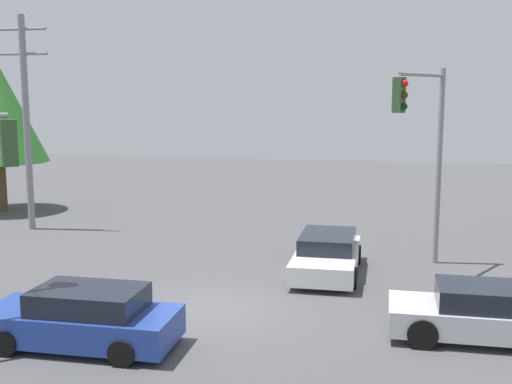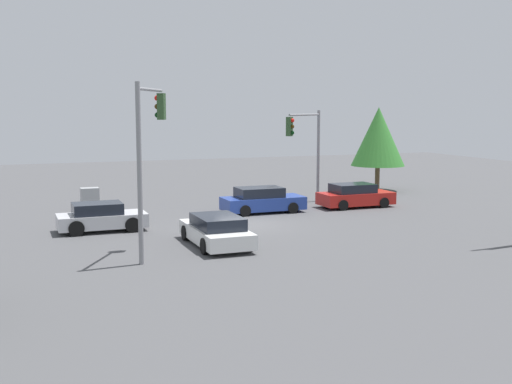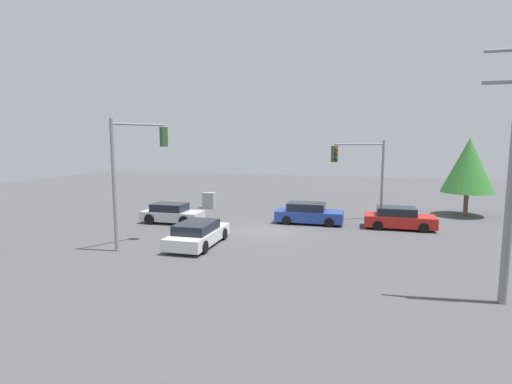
# 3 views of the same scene
# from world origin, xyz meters

# --- Properties ---
(ground_plane) EXTENTS (80.00, 80.00, 0.00)m
(ground_plane) POSITION_xyz_m (0.00, 0.00, 0.00)
(ground_plane) COLOR #4C4C4F
(sedan_blue) EXTENTS (4.46, 1.97, 1.40)m
(sedan_blue) POSITION_xyz_m (2.10, 2.99, 0.67)
(sedan_blue) COLOR #233D93
(sedan_blue) RESTS_ON ground_plane
(sedan_white) EXTENTS (2.06, 4.66, 1.28)m
(sedan_white) POSITION_xyz_m (-2.85, -4.23, 0.63)
(sedan_white) COLOR silver
(sedan_white) RESTS_ON ground_plane
(sedan_red) EXTENTS (4.29, 1.97, 1.36)m
(sedan_red) POSITION_xyz_m (7.81, 2.85, 0.65)
(sedan_red) COLOR red
(sedan_red) RESTS_ON ground_plane
(sedan_silver) EXTENTS (4.03, 1.92, 1.33)m
(sedan_silver) POSITION_xyz_m (-6.87, 0.74, 0.65)
(sedan_silver) COLOR silver
(sedan_silver) RESTS_ON ground_plane
(traffic_signal_main) EXTENTS (3.47, 3.05, 5.55)m
(traffic_signal_main) POSITION_xyz_m (5.50, 4.52, 3.85)
(traffic_signal_main) COLOR gray
(traffic_signal_main) RESTS_ON ground_plane
(traffic_signal_cross) EXTENTS (1.73, 2.88, 6.61)m
(traffic_signal_cross) POSITION_xyz_m (-5.83, -5.27, 4.46)
(traffic_signal_cross) COLOR gray
(traffic_signal_cross) RESTS_ON ground_plane
(electrical_cabinet) EXTENTS (0.98, 0.66, 1.30)m
(electrical_cabinet) POSITION_xyz_m (-6.62, 6.95, 0.65)
(electrical_cabinet) COLOR #9EA0A3
(electrical_cabinet) RESTS_ON ground_plane
(tree_left) EXTENTS (3.66, 3.66, 5.75)m
(tree_left) POSITION_xyz_m (13.01, 8.80, 3.73)
(tree_left) COLOR brown
(tree_left) RESTS_ON ground_plane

